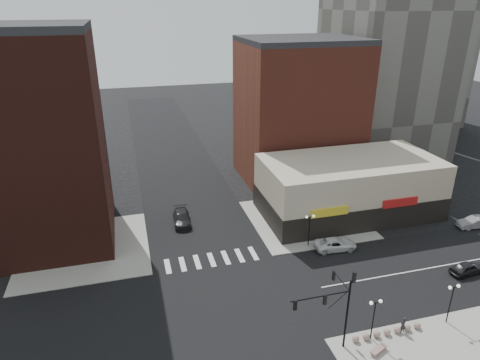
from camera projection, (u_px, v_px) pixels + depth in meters
name	position (u px, v px, depth m)	size (l,w,h in m)	color
ground	(229.00, 304.00, 42.67)	(240.00, 240.00, 0.00)	black
road_ew	(229.00, 304.00, 42.66)	(200.00, 14.00, 0.02)	black
road_ns	(229.00, 304.00, 42.66)	(14.00, 200.00, 0.02)	black
sidewalk_nw	(85.00, 249.00, 51.98)	(15.00, 15.00, 0.12)	gray
sidewalk_ne	(306.00, 219.00, 59.06)	(15.00, 15.00, 0.12)	gray
building_nw	(31.00, 145.00, 49.59)	(16.00, 15.00, 25.00)	#3C1913
building_ne_midrise	(298.00, 114.00, 69.22)	(18.00, 15.00, 22.00)	brown
building_ne_row	(349.00, 191.00, 59.83)	(24.20, 12.20, 8.00)	#BBAE94
traffic_signal	(336.00, 300.00, 35.55)	(5.59, 3.09, 7.77)	black
street_lamp_se_a	(375.00, 310.00, 36.97)	(1.22, 0.32, 4.16)	black
street_lamp_se_b	(453.00, 294.00, 38.92)	(1.22, 0.32, 4.16)	black
street_lamp_ne	(310.00, 223.00, 51.42)	(1.22, 0.32, 4.16)	black
bollard_row	(387.00, 332.00, 38.48)	(6.92, 0.62, 0.62)	#8A6C5F
white_suv	(335.00, 244.00, 51.79)	(2.37, 5.14, 1.43)	silver
dark_sedan_east	(468.00, 268.00, 47.18)	(1.67, 4.16, 1.42)	black
silver_sedan	(475.00, 222.00, 56.75)	(1.60, 4.58, 1.51)	#939398
dark_sedan_north	(182.00, 218.00, 57.81)	(2.20, 5.42, 1.57)	black
pedestrian	(403.00, 325.00, 38.62)	(0.60, 0.39, 1.63)	#242227
stone_bench	(378.00, 350.00, 36.61)	(1.85, 1.21, 0.42)	#916F64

